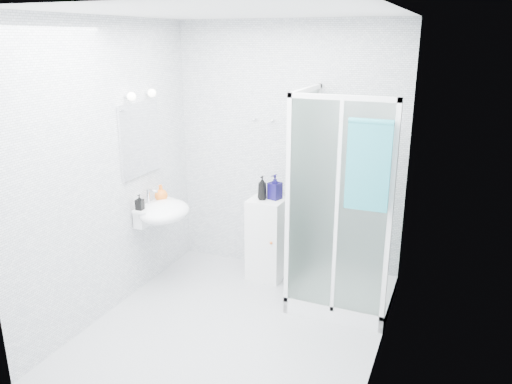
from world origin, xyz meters
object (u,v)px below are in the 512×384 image
at_px(wall_basin, 162,212).
at_px(storage_cabinet, 267,239).
at_px(soap_dispenser_black, 140,202).
at_px(hand_towel, 368,163).
at_px(shampoo_bottle_a, 262,188).
at_px(shampoo_bottle_b, 275,187).
at_px(shower_enclosure, 334,259).
at_px(soap_dispenser_orange, 161,193).

distance_m(wall_basin, storage_cabinet, 1.11).
bearing_deg(soap_dispenser_black, storage_cabinet, 37.51).
bearing_deg(hand_towel, shampoo_bottle_a, 151.02).
relative_size(hand_towel, shampoo_bottle_b, 2.86).
distance_m(shower_enclosure, shampoo_bottle_a, 1.01).
distance_m(storage_cabinet, soap_dispenser_black, 1.36).
bearing_deg(hand_towel, wall_basin, 177.54).
xyz_separation_m(shower_enclosure, soap_dispenser_black, (-1.77, -0.51, 0.49)).
bearing_deg(shampoo_bottle_b, storage_cabinet, -149.47).
height_order(shower_enclosure, hand_towel, shower_enclosure).
height_order(shower_enclosure, soap_dispenser_black, shower_enclosure).
xyz_separation_m(shower_enclosure, storage_cabinet, (-0.77, 0.26, -0.02)).
height_order(wall_basin, hand_towel, hand_towel).
bearing_deg(storage_cabinet, shower_enclosure, -16.49).
distance_m(storage_cabinet, soap_dispenser_orange, 1.18).
bearing_deg(shampoo_bottle_a, soap_dispenser_black, -142.25).
distance_m(soap_dispenser_orange, soap_dispenser_black, 0.31).
height_order(hand_towel, shampoo_bottle_a, hand_towel).
height_order(shampoo_bottle_a, soap_dispenser_orange, shampoo_bottle_a).
distance_m(shower_enclosure, soap_dispenser_black, 1.91).
xyz_separation_m(wall_basin, shampoo_bottle_a, (0.83, 0.55, 0.19)).
distance_m(shower_enclosure, soap_dispenser_orange, 1.81).
height_order(shampoo_bottle_b, soap_dispenser_orange, shampoo_bottle_b).
bearing_deg(shampoo_bottle_b, hand_towel, -34.16).
relative_size(soap_dispenser_orange, soap_dispenser_black, 1.13).
height_order(hand_towel, shampoo_bottle_b, hand_towel).
relative_size(storage_cabinet, soap_dispenser_orange, 5.12).
height_order(hand_towel, soap_dispenser_orange, hand_towel).
xyz_separation_m(storage_cabinet, hand_towel, (1.09, -0.66, 1.06)).
relative_size(shower_enclosure, wall_basin, 3.57).
xyz_separation_m(soap_dispenser_orange, soap_dispenser_black, (-0.04, -0.30, -0.01)).
bearing_deg(wall_basin, shampoo_bottle_b, 33.04).
distance_m(hand_towel, soap_dispenser_orange, 2.13).
relative_size(wall_basin, soap_dispenser_black, 3.75).
xyz_separation_m(storage_cabinet, soap_dispenser_black, (-1.00, -0.77, 0.51)).
relative_size(hand_towel, shampoo_bottle_a, 2.99).
bearing_deg(hand_towel, storage_cabinet, 148.86).
distance_m(hand_towel, shampoo_bottle_a, 1.40).
distance_m(shampoo_bottle_a, soap_dispenser_orange, 1.01).
xyz_separation_m(hand_towel, shampoo_bottle_b, (-1.03, 0.70, -0.50)).
bearing_deg(soap_dispenser_black, hand_towel, 2.87).
bearing_deg(soap_dispenser_black, soap_dispenser_orange, 82.14).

